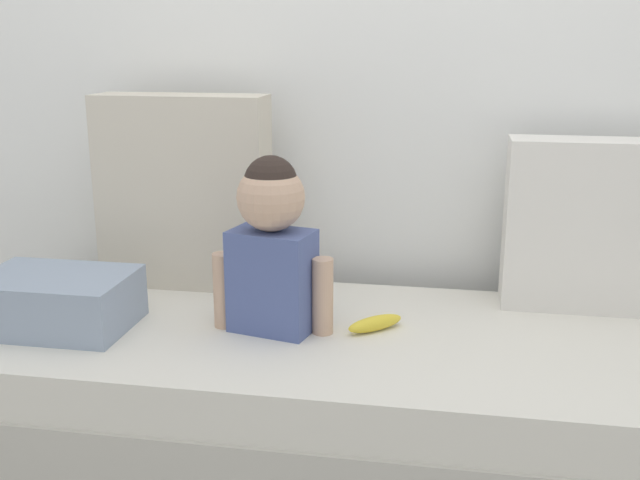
{
  "coord_description": "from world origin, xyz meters",
  "views": [
    {
      "loc": [
        0.21,
        -1.85,
        1.13
      ],
      "look_at": [
        -0.12,
        0.0,
        0.62
      ],
      "focal_mm": 42.06,
      "sensor_mm": 36.0,
      "label": 1
    }
  ],
  "objects_px": {
    "throw_pillow_left": "(184,192)",
    "folded_blanket": "(57,301)",
    "throw_pillow_right": "(594,226)",
    "banana": "(375,323)",
    "couch": "(365,396)",
    "toddler": "(272,241)"
  },
  "relations": [
    {
      "from": "throw_pillow_left",
      "to": "toddler",
      "type": "relative_size",
      "value": 1.26
    },
    {
      "from": "throw_pillow_left",
      "to": "folded_blanket",
      "type": "relative_size",
      "value": 1.48
    },
    {
      "from": "throw_pillow_left",
      "to": "banana",
      "type": "height_order",
      "value": "throw_pillow_left"
    },
    {
      "from": "toddler",
      "to": "banana",
      "type": "bearing_deg",
      "value": 8.56
    },
    {
      "from": "throw_pillow_right",
      "to": "banana",
      "type": "height_order",
      "value": "throw_pillow_right"
    },
    {
      "from": "throw_pillow_left",
      "to": "throw_pillow_right",
      "type": "bearing_deg",
      "value": 0.0
    },
    {
      "from": "couch",
      "to": "throw_pillow_right",
      "type": "relative_size",
      "value": 4.47
    },
    {
      "from": "couch",
      "to": "throw_pillow_left",
      "type": "bearing_deg",
      "value": 152.74
    },
    {
      "from": "folded_blanket",
      "to": "throw_pillow_left",
      "type": "bearing_deg",
      "value": 62.37
    },
    {
      "from": "throw_pillow_right",
      "to": "toddler",
      "type": "distance_m",
      "value": 0.92
    },
    {
      "from": "toddler",
      "to": "banana",
      "type": "height_order",
      "value": "toddler"
    },
    {
      "from": "throw_pillow_right",
      "to": "banana",
      "type": "relative_size",
      "value": 2.91
    },
    {
      "from": "banana",
      "to": "folded_blanket",
      "type": "height_order",
      "value": "folded_blanket"
    },
    {
      "from": "throw_pillow_left",
      "to": "toddler",
      "type": "bearing_deg",
      "value": -42.85
    },
    {
      "from": "banana",
      "to": "folded_blanket",
      "type": "bearing_deg",
      "value": -171.68
    },
    {
      "from": "couch",
      "to": "throw_pillow_right",
      "type": "bearing_deg",
      "value": 27.26
    },
    {
      "from": "throw_pillow_left",
      "to": "folded_blanket",
      "type": "height_order",
      "value": "throw_pillow_left"
    },
    {
      "from": "couch",
      "to": "throw_pillow_right",
      "type": "distance_m",
      "value": 0.81
    },
    {
      "from": "throw_pillow_right",
      "to": "toddler",
      "type": "relative_size",
      "value": 1.05
    },
    {
      "from": "throw_pillow_left",
      "to": "folded_blanket",
      "type": "xyz_separation_m",
      "value": [
        -0.22,
        -0.42,
        -0.22
      ]
    },
    {
      "from": "throw_pillow_left",
      "to": "banana",
      "type": "bearing_deg",
      "value": -24.92
    },
    {
      "from": "toddler",
      "to": "folded_blanket",
      "type": "distance_m",
      "value": 0.61
    }
  ]
}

